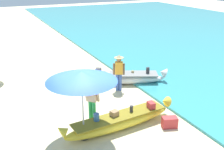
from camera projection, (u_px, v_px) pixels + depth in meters
name	position (u px, v px, depth m)	size (l,w,h in m)	color
ground_plane	(89.00, 130.00, 9.74)	(80.00, 80.00, 0.00)	beige
boat_yellow_foreground	(120.00, 121.00, 9.77)	(4.56, 1.05, 0.79)	yellow
boat_white_midground	(123.00, 78.00, 13.75)	(4.14, 2.44, 0.84)	white
person_vendor_hatted	(119.00, 70.00, 12.68)	(0.58, 0.45, 1.74)	#3D5BA8
person_tourist_customer	(92.00, 99.00, 9.86)	(0.53, 0.53, 1.72)	green
patio_umbrella_large	(82.00, 77.00, 8.52)	(2.27, 2.27, 2.40)	#B7B7BC
cooler_box	(170.00, 122.00, 9.86)	(0.53, 0.32, 0.39)	#C63838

